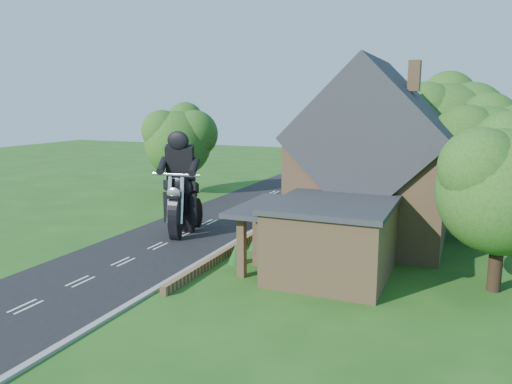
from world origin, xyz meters
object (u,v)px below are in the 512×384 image
at_px(annex, 329,238).
at_px(motorcycle_follow, 187,217).
at_px(house, 372,165).
at_px(motorcycle_lead, 182,221).
at_px(garden_wall, 264,229).

height_order(annex, motorcycle_follow, annex).
bearing_deg(house, motorcycle_lead, -159.98).
height_order(garden_wall, annex, annex).
xyz_separation_m(garden_wall, house, (6.19, 1.00, 4.14)).
height_order(garden_wall, house, house).
distance_m(garden_wall, motorcycle_follow, 4.94).
xyz_separation_m(garden_wall, motorcycle_follow, (-4.81, -1.00, 0.52)).
xyz_separation_m(house, motorcycle_lead, (-10.29, -3.75, -3.41)).
xyz_separation_m(annex, motorcycle_follow, (-10.38, 4.80, -1.05)).
distance_m(garden_wall, motorcycle_lead, 4.99).
height_order(garden_wall, motorcycle_follow, motorcycle_follow).
relative_size(house, motorcycle_follow, 6.61).
bearing_deg(annex, house, 84.76).
bearing_deg(motorcycle_lead, annex, 157.23).
bearing_deg(house, annex, -95.24).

